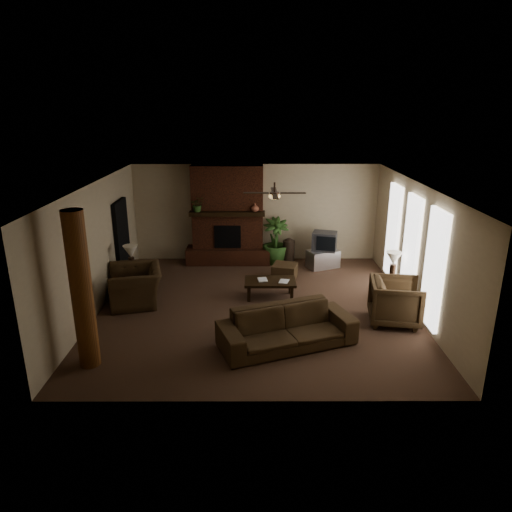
{
  "coord_description": "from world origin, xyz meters",
  "views": [
    {
      "loc": [
        -0.03,
        -9.63,
        4.4
      ],
      "look_at": [
        0.0,
        0.4,
        1.1
      ],
      "focal_mm": 32.49,
      "sensor_mm": 36.0,
      "label": 1
    }
  ],
  "objects_px": {
    "log_column": "(82,291)",
    "lamp_right": "(394,260)",
    "armchair_left": "(135,280)",
    "tv_stand": "(323,259)",
    "floor_vase": "(289,250)",
    "side_table_left": "(133,281)",
    "coffee_table": "(270,283)",
    "lamp_left": "(131,253)",
    "armchair_right": "(396,300)",
    "ottoman": "(285,272)",
    "floor_plant": "(275,251)",
    "sofa": "(287,321)",
    "side_table_right": "(391,290)"
  },
  "relations": [
    {
      "from": "sofa",
      "to": "side_table_left",
      "type": "distance_m",
      "value": 4.49
    },
    {
      "from": "armchair_right",
      "to": "floor_vase",
      "type": "distance_m",
      "value": 4.25
    },
    {
      "from": "floor_plant",
      "to": "coffee_table",
      "type": "bearing_deg",
      "value": -95.23
    },
    {
      "from": "side_table_left",
      "to": "lamp_left",
      "type": "height_order",
      "value": "lamp_left"
    },
    {
      "from": "armchair_right",
      "to": "lamp_left",
      "type": "height_order",
      "value": "lamp_left"
    },
    {
      "from": "armchair_right",
      "to": "ottoman",
      "type": "relative_size",
      "value": 1.73
    },
    {
      "from": "ottoman",
      "to": "lamp_left",
      "type": "distance_m",
      "value": 3.95
    },
    {
      "from": "floor_vase",
      "to": "floor_plant",
      "type": "relative_size",
      "value": 0.58
    },
    {
      "from": "side_table_left",
      "to": "armchair_right",
      "type": "bearing_deg",
      "value": -16.08
    },
    {
      "from": "tv_stand",
      "to": "side_table_left",
      "type": "distance_m",
      "value": 5.21
    },
    {
      "from": "sofa",
      "to": "tv_stand",
      "type": "xyz_separation_m",
      "value": [
        1.31,
        4.46,
        -0.25
      ]
    },
    {
      "from": "log_column",
      "to": "lamp_right",
      "type": "distance_m",
      "value": 6.71
    },
    {
      "from": "floor_plant",
      "to": "side_table_left",
      "type": "height_order",
      "value": "floor_plant"
    },
    {
      "from": "armchair_left",
      "to": "floor_vase",
      "type": "bearing_deg",
      "value": 111.95
    },
    {
      "from": "ottoman",
      "to": "tv_stand",
      "type": "bearing_deg",
      "value": 38.59
    },
    {
      "from": "tv_stand",
      "to": "lamp_right",
      "type": "distance_m",
      "value": 2.76
    },
    {
      "from": "log_column",
      "to": "side_table_right",
      "type": "bearing_deg",
      "value": 24.54
    },
    {
      "from": "ottoman",
      "to": "lamp_right",
      "type": "bearing_deg",
      "value": -31.03
    },
    {
      "from": "floor_vase",
      "to": "lamp_right",
      "type": "distance_m",
      "value": 3.48
    },
    {
      "from": "sofa",
      "to": "armchair_left",
      "type": "height_order",
      "value": "armchair_left"
    },
    {
      "from": "coffee_table",
      "to": "lamp_left",
      "type": "xyz_separation_m",
      "value": [
        -3.33,
        0.32,
        0.63
      ]
    },
    {
      "from": "log_column",
      "to": "armchair_right",
      "type": "bearing_deg",
      "value": 15.72
    },
    {
      "from": "floor_vase",
      "to": "armchair_left",
      "type": "bearing_deg",
      "value": -143.71
    },
    {
      "from": "floor_vase",
      "to": "floor_plant",
      "type": "distance_m",
      "value": 0.39
    },
    {
      "from": "coffee_table",
      "to": "lamp_right",
      "type": "height_order",
      "value": "lamp_right"
    },
    {
      "from": "armchair_right",
      "to": "side_table_left",
      "type": "distance_m",
      "value": 6.17
    },
    {
      "from": "floor_plant",
      "to": "armchair_right",
      "type": "bearing_deg",
      "value": -58.46
    },
    {
      "from": "armchair_left",
      "to": "tv_stand",
      "type": "height_order",
      "value": "armchair_left"
    },
    {
      "from": "armchair_left",
      "to": "side_table_right",
      "type": "height_order",
      "value": "armchair_left"
    },
    {
      "from": "tv_stand",
      "to": "side_table_left",
      "type": "bearing_deg",
      "value": 176.77
    },
    {
      "from": "armchair_right",
      "to": "log_column",
      "type": "bearing_deg",
      "value": 114.84
    },
    {
      "from": "side_table_right",
      "to": "lamp_right",
      "type": "distance_m",
      "value": 0.73
    },
    {
      "from": "ottoman",
      "to": "tv_stand",
      "type": "distance_m",
      "value": 1.45
    },
    {
      "from": "lamp_right",
      "to": "side_table_left",
      "type": "bearing_deg",
      "value": 174.62
    },
    {
      "from": "floor_plant",
      "to": "lamp_right",
      "type": "relative_size",
      "value": 2.05
    },
    {
      "from": "log_column",
      "to": "coffee_table",
      "type": "bearing_deg",
      "value": 42.28
    },
    {
      "from": "armchair_right",
      "to": "tv_stand",
      "type": "distance_m",
      "value": 3.63
    },
    {
      "from": "armchair_right",
      "to": "tv_stand",
      "type": "bearing_deg",
      "value": 25.51
    },
    {
      "from": "armchair_right",
      "to": "floor_plant",
      "type": "xyz_separation_m",
      "value": [
        -2.35,
        3.83,
        -0.15
      ]
    },
    {
      "from": "floor_plant",
      "to": "side_table_right",
      "type": "relative_size",
      "value": 2.42
    },
    {
      "from": "floor_vase",
      "to": "floor_plant",
      "type": "bearing_deg",
      "value": 170.08
    },
    {
      "from": "side_table_left",
      "to": "side_table_right",
      "type": "xyz_separation_m",
      "value": [
        6.16,
        -0.57,
        0.0
      ]
    },
    {
      "from": "side_table_left",
      "to": "ottoman",
      "type": "bearing_deg",
      "value": 12.82
    },
    {
      "from": "ottoman",
      "to": "floor_vase",
      "type": "relative_size",
      "value": 0.78
    },
    {
      "from": "floor_plant",
      "to": "ottoman",
      "type": "bearing_deg",
      "value": -81.15
    },
    {
      "from": "armchair_right",
      "to": "side_table_right",
      "type": "xyz_separation_m",
      "value": [
        0.24,
        1.13,
        -0.24
      ]
    },
    {
      "from": "tv_stand",
      "to": "lamp_left",
      "type": "distance_m",
      "value": 5.27
    },
    {
      "from": "lamp_left",
      "to": "side_table_right",
      "type": "height_order",
      "value": "lamp_left"
    },
    {
      "from": "lamp_left",
      "to": "side_table_right",
      "type": "distance_m",
      "value": 6.21
    },
    {
      "from": "armchair_left",
      "to": "side_table_left",
      "type": "relative_size",
      "value": 2.37
    }
  ]
}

